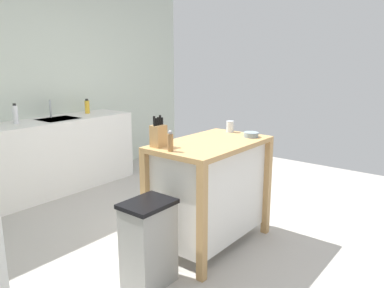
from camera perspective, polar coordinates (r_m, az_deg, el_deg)
The scene contains 12 objects.
ground_plane at distance 3.49m, azimuth 1.46°, elevation -14.31°, with size 6.12×6.12×0.00m, color #ADA8A0.
wall_back at distance 5.08m, azimuth -22.50°, elevation 8.61°, with size 5.04×0.10×2.60m, color silver.
kitchen_island at distance 3.22m, azimuth 2.81°, elevation -6.70°, with size 1.05×0.62×0.92m.
knife_block at distance 2.92m, azimuth -5.14°, elevation 1.36°, with size 0.11×0.09×0.25m.
bowl_ceramic_wide at distance 3.32m, azimuth 9.00°, elevation 1.45°, with size 0.13×0.13×0.04m.
drinking_cup at distance 3.52m, azimuth 5.77°, elevation 2.68°, with size 0.07×0.07×0.11m.
pepper_grinder at distance 2.77m, azimuth -3.32°, elevation 0.39°, with size 0.04×0.04×0.16m.
trash_bin at distance 2.76m, azimuth -6.63°, elevation -14.81°, with size 0.36×0.28×0.63m.
sink_counter at distance 4.91m, azimuth -19.45°, elevation -1.40°, with size 1.85×0.60×0.88m.
sink_faucet at distance 4.93m, azimuth -20.80°, elevation 5.06°, with size 0.02×0.02×0.22m.
bottle_spray_cleaner at distance 4.60m, azimuth -25.36°, elevation 4.12°, with size 0.06×0.06×0.23m.
bottle_dish_soap at distance 5.16m, azimuth -15.71°, elevation 5.50°, with size 0.06×0.06×0.19m.
Camera 1 is at (-2.48, -1.86, 1.59)m, focal length 34.96 mm.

